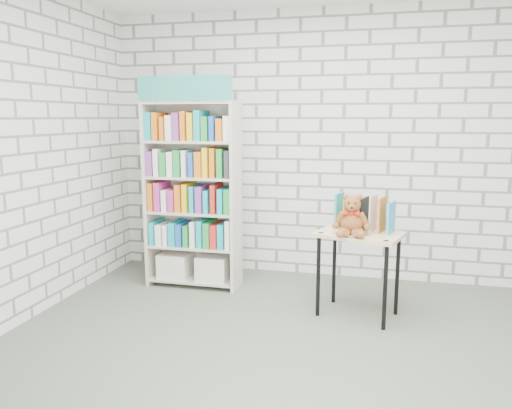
# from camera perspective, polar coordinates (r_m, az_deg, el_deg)

# --- Properties ---
(ground) EXTENTS (4.50, 4.50, 0.00)m
(ground) POSITION_cam_1_polar(r_m,az_deg,el_deg) (3.74, 3.44, -17.07)
(ground) COLOR #4F5749
(ground) RESTS_ON ground
(room_shell) EXTENTS (4.52, 4.02, 2.81)m
(room_shell) POSITION_cam_1_polar(r_m,az_deg,el_deg) (3.34, 3.77, 11.39)
(room_shell) COLOR silver
(room_shell) RESTS_ON ground
(bookshelf) EXTENTS (0.93, 0.36, 2.08)m
(bookshelf) POSITION_cam_1_polar(r_m,az_deg,el_deg) (5.02, -7.19, 1.27)
(bookshelf) COLOR beige
(bookshelf) RESTS_ON ground
(display_table) EXTENTS (0.79, 0.65, 0.74)m
(display_table) POSITION_cam_1_polar(r_m,az_deg,el_deg) (4.34, 11.69, -4.47)
(display_table) COLOR #D1B67D
(display_table) RESTS_ON ground
(table_books) EXTENTS (0.52, 0.34, 0.28)m
(table_books) POSITION_cam_1_polar(r_m,az_deg,el_deg) (4.39, 12.27, -1.05)
(table_books) COLOR teal
(table_books) RESTS_ON display_table
(teddy_bear) EXTENTS (0.31, 0.29, 0.34)m
(teddy_bear) POSITION_cam_1_polar(r_m,az_deg,el_deg) (4.20, 10.87, -1.59)
(teddy_bear) COLOR brown
(teddy_bear) RESTS_ON display_table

